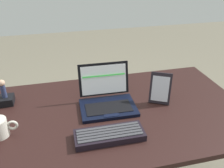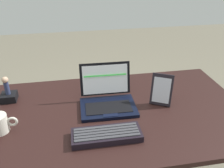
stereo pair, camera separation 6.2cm
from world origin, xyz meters
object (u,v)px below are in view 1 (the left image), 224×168
(laptop_front, at_px, (107,99))
(photo_frame, at_px, (160,89))
(figurine_stand, at_px, (6,100))
(external_keyboard, at_px, (109,135))
(figurine, at_px, (3,88))

(laptop_front, relative_size, photo_frame, 1.71)
(laptop_front, relative_size, figurine_stand, 3.55)
(external_keyboard, xyz_separation_m, figurine_stand, (-0.49, 0.41, 0.00))
(figurine, bearing_deg, laptop_front, -15.72)
(external_keyboard, bearing_deg, figurine, 140.29)
(photo_frame, bearing_deg, external_keyboard, -146.21)
(photo_frame, bearing_deg, figurine, 167.51)
(figurine_stand, bearing_deg, laptop_front, -15.72)
(figurine_stand, distance_m, figurine, 0.08)
(photo_frame, relative_size, figurine, 1.65)
(laptop_front, bearing_deg, photo_frame, -6.31)
(laptop_front, relative_size, figurine, 2.83)
(laptop_front, height_order, external_keyboard, laptop_front)
(laptop_front, xyz_separation_m, figurine_stand, (-0.54, 0.15, -0.02))
(external_keyboard, distance_m, figurine_stand, 0.64)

